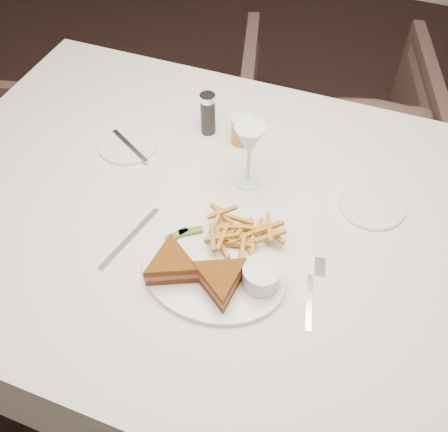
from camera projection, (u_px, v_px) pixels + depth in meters
The scene contains 4 objects.
ground at pixel (235, 267), 1.99m from camera, with size 5.00×5.00×0.00m, color black.
table at pixel (230, 296), 1.48m from camera, with size 1.60×1.06×0.75m, color silver.
chair_far at pixel (328, 124), 2.00m from camera, with size 0.71×0.66×0.73m, color #44302A.
table_setting at pixel (226, 225), 1.12m from camera, with size 0.81×0.61×0.18m.
Camera 1 is at (0.38, -1.06, 1.66)m, focal length 40.00 mm.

